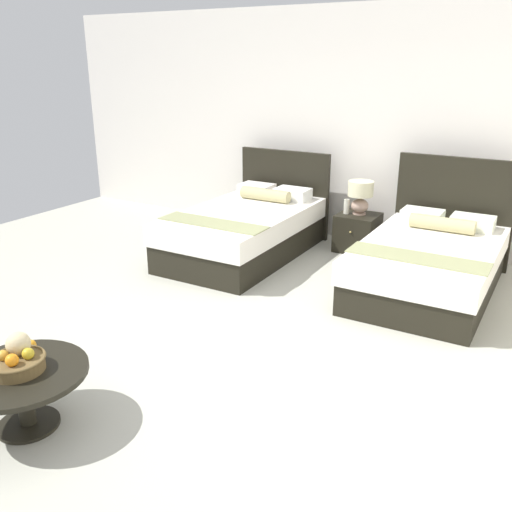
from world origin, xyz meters
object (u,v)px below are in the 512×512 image
loose_apple (23,347)px  vase (347,206)px  bed_near_corner (430,262)px  table_lamp (360,194)px  bed_near_window (246,229)px  fruit_bowl (17,359)px  coffee_table (22,383)px  loose_orange (30,345)px  nightstand (357,232)px

loose_apple → vase: bearing=81.9°
bed_near_corner → table_lamp: bearing=142.3°
bed_near_window → loose_apple: (0.36, -3.44, 0.14)m
bed_near_corner → fruit_bowl: size_ratio=5.78×
coffee_table → loose_orange: size_ratio=10.88×
bed_near_window → table_lamp: bed_near_window is taller
bed_near_corner → coffee_table: size_ratio=2.46×
bed_near_window → fruit_bowl: 3.64m
table_lamp → fruit_bowl: 4.50m
table_lamp → vase: 0.22m
loose_orange → bed_near_window: bearing=96.5°
nightstand → fruit_bowl: bearing=-97.6°
bed_near_corner → coffee_table: 3.98m
table_lamp → vase: table_lamp is taller
vase → fruit_bowl: 4.42m
nightstand → table_lamp: 0.48m
bed_near_corner → table_lamp: 1.43m
coffee_table → loose_apple: 0.28m
bed_near_window → loose_orange: 3.42m
coffee_table → loose_orange: loose_orange is taller
vase → loose_orange: size_ratio=2.32×
coffee_table → bed_near_corner: bearing=65.4°
bed_near_window → coffee_table: bed_near_window is taller
coffee_table → vase: bearing=84.5°
bed_near_corner → loose_apple: 3.91m
bed_near_corner → loose_orange: bearing=-118.1°
coffee_table → fruit_bowl: bearing=160.2°
bed_near_corner → vase: (-1.24, 0.78, 0.25)m
nightstand → table_lamp: size_ratio=1.21×
table_lamp → fruit_bowl: size_ratio=1.15×
loose_apple → loose_orange: (0.02, 0.04, -0.00)m
loose_apple → fruit_bowl: bearing=-45.3°
coffee_table → fruit_bowl: 0.17m
bed_near_corner → loose_orange: 3.87m
loose_orange → coffee_table: bearing=-53.0°
bed_near_window → loose_orange: bed_near_window is taller
nightstand → fruit_bowl: fruit_bowl is taller
bed_near_corner → nightstand: size_ratio=4.16×
nightstand → fruit_bowl: (-0.59, -4.43, 0.26)m
bed_near_corner → nightstand: 1.37m
vase → fruit_bowl: bearing=-95.8°
bed_near_window → fruit_bowl: bed_near_window is taller
table_lamp → loose_orange: 4.32m
bed_near_window → vase: (0.97, 0.79, 0.24)m
nightstand → bed_near_window: bearing=-143.2°
fruit_bowl → bed_near_corner: bearing=65.1°
vase → loose_apple: size_ratio=2.25×
nightstand → coffee_table: 4.48m
loose_apple → bed_near_window: bearing=96.0°
bed_near_corner → table_lamp: size_ratio=5.02×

